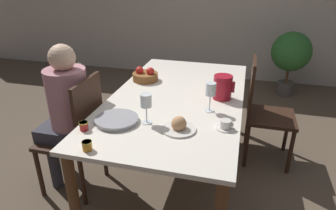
{
  "coord_description": "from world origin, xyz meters",
  "views": [
    {
      "loc": [
        0.48,
        -2.12,
        1.67
      ],
      "look_at": [
        0.0,
        -0.28,
        0.78
      ],
      "focal_mm": 32.0,
      "sensor_mm": 36.0,
      "label": 1
    }
  ],
  "objects_px": {
    "wine_glass_water": "(211,90)",
    "bread_plate": "(179,126)",
    "wine_glass_juice": "(146,102)",
    "jam_jar_amber": "(84,126)",
    "chair_opposite": "(263,110)",
    "chair_person_side": "(78,134)",
    "fruit_bowl": "(145,76)",
    "serving_tray": "(117,120)",
    "teacup_near_person": "(225,125)",
    "potted_plant": "(291,54)",
    "jam_jar_red": "(87,145)",
    "red_pitcher": "(223,87)",
    "person_seated": "(66,107)"
  },
  "relations": [
    {
      "from": "fruit_bowl",
      "to": "chair_opposite",
      "type": "bearing_deg",
      "value": 7.96
    },
    {
      "from": "teacup_near_person",
      "to": "bread_plate",
      "type": "relative_size",
      "value": 0.55
    },
    {
      "from": "red_pitcher",
      "to": "teacup_near_person",
      "type": "height_order",
      "value": "red_pitcher"
    },
    {
      "from": "chair_person_side",
      "to": "chair_opposite",
      "type": "xyz_separation_m",
      "value": [
        1.38,
        0.8,
        0.0
      ]
    },
    {
      "from": "serving_tray",
      "to": "bread_plate",
      "type": "xyz_separation_m",
      "value": [
        0.42,
        0.0,
        0.01
      ]
    },
    {
      "from": "wine_glass_water",
      "to": "jam_jar_amber",
      "type": "bearing_deg",
      "value": -146.87
    },
    {
      "from": "red_pitcher",
      "to": "potted_plant",
      "type": "distance_m",
      "value": 2.2
    },
    {
      "from": "person_seated",
      "to": "jam_jar_amber",
      "type": "distance_m",
      "value": 0.48
    },
    {
      "from": "chair_person_side",
      "to": "fruit_bowl",
      "type": "xyz_separation_m",
      "value": [
        0.33,
        0.66,
        0.28
      ]
    },
    {
      "from": "fruit_bowl",
      "to": "chair_person_side",
      "type": "bearing_deg",
      "value": -116.96
    },
    {
      "from": "serving_tray",
      "to": "teacup_near_person",
      "type": "bearing_deg",
      "value": 7.53
    },
    {
      "from": "serving_tray",
      "to": "potted_plant",
      "type": "xyz_separation_m",
      "value": [
        1.37,
        2.63,
        -0.16
      ]
    },
    {
      "from": "jam_jar_red",
      "to": "fruit_bowl",
      "type": "distance_m",
      "value": 1.15
    },
    {
      "from": "chair_person_side",
      "to": "fruit_bowl",
      "type": "height_order",
      "value": "chair_person_side"
    },
    {
      "from": "teacup_near_person",
      "to": "potted_plant",
      "type": "relative_size",
      "value": 0.14
    },
    {
      "from": "person_seated",
      "to": "wine_glass_water",
      "type": "xyz_separation_m",
      "value": [
        1.06,
        0.15,
        0.19
      ]
    },
    {
      "from": "serving_tray",
      "to": "bread_plate",
      "type": "distance_m",
      "value": 0.42
    },
    {
      "from": "chair_opposite",
      "to": "serving_tray",
      "type": "height_order",
      "value": "chair_opposite"
    },
    {
      "from": "person_seated",
      "to": "chair_opposite",
      "type": "bearing_deg",
      "value": -62.5
    },
    {
      "from": "wine_glass_water",
      "to": "bread_plate",
      "type": "height_order",
      "value": "wine_glass_water"
    },
    {
      "from": "chair_opposite",
      "to": "wine_glass_juice",
      "type": "distance_m",
      "value": 1.25
    },
    {
      "from": "chair_person_side",
      "to": "wine_glass_water",
      "type": "xyz_separation_m",
      "value": [
        0.97,
        0.18,
        0.39
      ]
    },
    {
      "from": "wine_glass_juice",
      "to": "potted_plant",
      "type": "height_order",
      "value": "wine_glass_juice"
    },
    {
      "from": "fruit_bowl",
      "to": "potted_plant",
      "type": "height_order",
      "value": "potted_plant"
    },
    {
      "from": "teacup_near_person",
      "to": "chair_opposite",
      "type": "bearing_deg",
      "value": 71.91
    },
    {
      "from": "wine_glass_juice",
      "to": "bread_plate",
      "type": "relative_size",
      "value": 0.92
    },
    {
      "from": "bread_plate",
      "to": "jam_jar_amber",
      "type": "xyz_separation_m",
      "value": [
        -0.57,
        -0.15,
        0.0
      ]
    },
    {
      "from": "wine_glass_water",
      "to": "serving_tray",
      "type": "xyz_separation_m",
      "value": [
        -0.57,
        -0.32,
        -0.14
      ]
    },
    {
      "from": "jam_jar_red",
      "to": "fruit_bowl",
      "type": "bearing_deg",
      "value": 92.33
    },
    {
      "from": "bread_plate",
      "to": "red_pitcher",
      "type": "bearing_deg",
      "value": 69.35
    },
    {
      "from": "chair_opposite",
      "to": "fruit_bowl",
      "type": "height_order",
      "value": "chair_opposite"
    },
    {
      "from": "fruit_bowl",
      "to": "teacup_near_person",
      "type": "bearing_deg",
      "value": -42.42
    },
    {
      "from": "serving_tray",
      "to": "jam_jar_amber",
      "type": "xyz_separation_m",
      "value": [
        -0.16,
        -0.15,
        0.02
      ]
    },
    {
      "from": "chair_opposite",
      "to": "wine_glass_juice",
      "type": "height_order",
      "value": "chair_opposite"
    },
    {
      "from": "wine_glass_water",
      "to": "jam_jar_red",
      "type": "relative_size",
      "value": 3.72
    },
    {
      "from": "teacup_near_person",
      "to": "potted_plant",
      "type": "distance_m",
      "value": 2.63
    },
    {
      "from": "teacup_near_person",
      "to": "jam_jar_red",
      "type": "distance_m",
      "value": 0.85
    },
    {
      "from": "wine_glass_water",
      "to": "jam_jar_amber",
      "type": "xyz_separation_m",
      "value": [
        -0.72,
        -0.47,
        -0.13
      ]
    },
    {
      "from": "red_pitcher",
      "to": "wine_glass_juice",
      "type": "relative_size",
      "value": 0.92
    },
    {
      "from": "chair_opposite",
      "to": "fruit_bowl",
      "type": "xyz_separation_m",
      "value": [
        -1.05,
        -0.15,
        0.28
      ]
    },
    {
      "from": "red_pitcher",
      "to": "fruit_bowl",
      "type": "relative_size",
      "value": 0.83
    },
    {
      "from": "wine_glass_juice",
      "to": "potted_plant",
      "type": "relative_size",
      "value": 0.23
    },
    {
      "from": "person_seated",
      "to": "potted_plant",
      "type": "xyz_separation_m",
      "value": [
        1.86,
        2.45,
        -0.11
      ]
    },
    {
      "from": "wine_glass_juice",
      "to": "potted_plant",
      "type": "distance_m",
      "value": 2.85
    },
    {
      "from": "wine_glass_water",
      "to": "teacup_near_person",
      "type": "relative_size",
      "value": 1.76
    },
    {
      "from": "jam_jar_amber",
      "to": "chair_person_side",
      "type": "bearing_deg",
      "value": 130.54
    },
    {
      "from": "chair_person_side",
      "to": "jam_jar_red",
      "type": "distance_m",
      "value": 0.67
    },
    {
      "from": "chair_person_side",
      "to": "potted_plant",
      "type": "relative_size",
      "value": 1.08
    },
    {
      "from": "wine_glass_water",
      "to": "wine_glass_juice",
      "type": "height_order",
      "value": "wine_glass_water"
    },
    {
      "from": "wine_glass_water",
      "to": "wine_glass_juice",
      "type": "bearing_deg",
      "value": -143.21
    }
  ]
}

